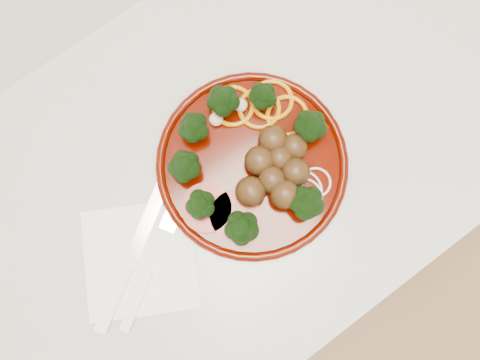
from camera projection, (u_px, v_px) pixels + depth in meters
counter at (237, 195)px, 1.16m from camera, size 2.40×0.60×0.90m
plate at (253, 162)px, 0.69m from camera, size 0.29×0.29×0.06m
napkin at (140, 259)px, 0.69m from camera, size 0.22×0.22×0.00m
knife at (125, 274)px, 0.68m from camera, size 0.21×0.14×0.01m
fork at (144, 284)px, 0.68m from camera, size 0.19×0.13×0.01m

